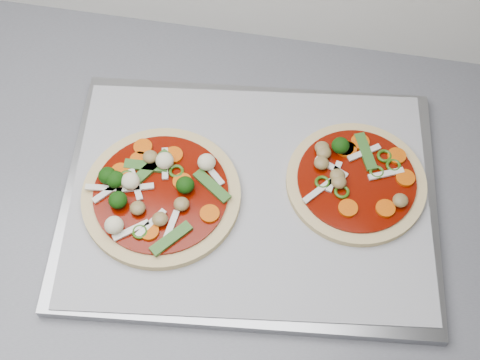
# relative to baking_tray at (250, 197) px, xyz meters

# --- Properties ---
(base_cabinet) EXTENTS (3.60, 0.60, 0.86)m
(base_cabinet) POSITION_rel_baking_tray_xyz_m (-0.42, -0.01, -0.48)
(base_cabinet) COLOR #AFAFAD
(base_cabinet) RESTS_ON ground
(baking_tray) EXTENTS (0.52, 0.41, 0.02)m
(baking_tray) POSITION_rel_baking_tray_xyz_m (0.00, 0.00, 0.00)
(baking_tray) COLOR gray
(baking_tray) RESTS_ON countertop
(parchment) EXTENTS (0.50, 0.39, 0.00)m
(parchment) POSITION_rel_baking_tray_xyz_m (-0.00, 0.00, 0.01)
(parchment) COLOR #9A9AA0
(parchment) RESTS_ON baking_tray
(pizza_left) EXTENTS (0.21, 0.21, 0.03)m
(pizza_left) POSITION_rel_baking_tray_xyz_m (-0.12, -0.03, 0.02)
(pizza_left) COLOR tan
(pizza_left) RESTS_ON parchment
(pizza_right) EXTENTS (0.24, 0.24, 0.03)m
(pizza_right) POSITION_rel_baking_tray_xyz_m (0.13, 0.04, 0.02)
(pizza_right) COLOR tan
(pizza_right) RESTS_ON parchment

